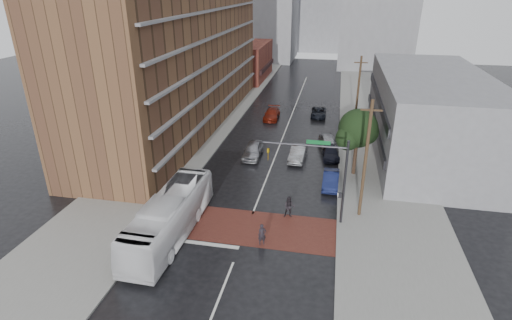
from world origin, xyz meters
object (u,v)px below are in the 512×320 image
Objects in this scene: pedestrian_b at (289,207)px; car_parked_mid at (330,152)px; pedestrian_a at (262,235)px; car_travel_c at (272,114)px; car_travel_a at (253,150)px; car_travel_b at (298,153)px; transit_bus at (170,216)px; suv_travel at (319,113)px; car_parked_near at (331,180)px; car_parked_far at (328,143)px.

car_parked_mid is at bearing 70.62° from pedestrian_b.
pedestrian_a is 0.90× the size of pedestrian_b.
pedestrian_a is 0.38× the size of car_parked_mid.
pedestrian_a is 0.34× the size of car_travel_c.
car_travel_a reaches higher than car_travel_b.
transit_bus is at bearing -159.60° from pedestrian_b.
car_travel_c is at bearing -161.36° from suv_travel.
car_travel_b is at bearing -95.82° from suv_travel.
car_travel_a is 1.08× the size of car_parked_mid.
car_parked_near is at bearing 43.09° from transit_bus.
pedestrian_a is 0.36× the size of car_parked_far.
transit_bus is 33.88m from suv_travel.
car_parked_mid is (11.55, 17.71, -1.04)m from transit_bus.
car_travel_c is 1.03× the size of car_parked_far.
transit_bus is 6.39× the size of pedestrian_b.
car_parked_near is at bearing 55.98° from pedestrian_b.
car_parked_near is (3.22, 6.26, -0.25)m from pedestrian_b.
car_travel_b is (8.08, 16.39, -0.93)m from transit_bus.
pedestrian_a is 0.37× the size of suv_travel.
car_travel_a is at bearing 148.95° from car_parked_near.
pedestrian_a reaches higher than car_travel_b.
car_travel_b reaches higher than car_travel_c.
car_parked_mid is (8.66, -12.48, -0.08)m from car_travel_c.
car_travel_a reaches higher than car_travel_c.
suv_travel is at bearing 88.74° from car_parked_far.
pedestrian_a is 0.36× the size of car_travel_a.
pedestrian_a is at bearing -77.42° from car_travel_a.
car_parked_mid is 2.46m from car_parked_far.
transit_bus is 15.94m from car_parked_near.
car_travel_c is (-0.15, 14.02, -0.09)m from car_travel_a.
suv_travel is (9.43, 32.53, -1.05)m from transit_bus.
transit_bus is 7.12m from pedestrian_a.
pedestrian_a is at bearing 2.63° from transit_bus.
pedestrian_a is at bearing -83.40° from car_travel_c.
pedestrian_a is 0.40× the size of car_parked_near.
car_parked_far is at bearing 94.73° from car_parked_near.
pedestrian_b reaches higher than car_travel_a.
car_parked_mid is (2.12, -14.82, 0.01)m from suv_travel.
car_parked_near is at bearing -33.71° from car_travel_a.
transit_bus reaches higher than car_parked_mid.
suv_travel is (6.39, 16.36, -0.18)m from car_travel_a.
pedestrian_a is at bearing -90.35° from car_travel_b.
transit_bus reaches higher than car_travel_b.
car_travel_b is at bearing -70.72° from car_travel_c.
car_travel_c is at bearing 89.01° from car_travel_a.
car_travel_b reaches higher than suv_travel.
suv_travel is 0.95× the size of car_parked_far.
car_parked_mid is (-0.25, 7.03, -0.06)m from car_parked_near.
car_travel_b is 3.71m from car_parked_mid.
pedestrian_a reaches higher than car_parked_near.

